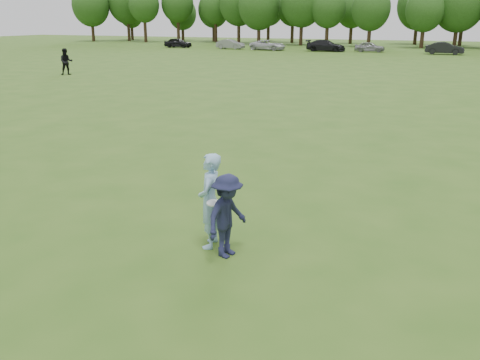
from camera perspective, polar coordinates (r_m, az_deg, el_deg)
The scene contains 12 objects.
ground at distance 10.43m, azimuth -3.66°, elevation -5.94°, with size 200.00×200.00×0.00m, color #315618.
thrower at distance 9.52m, azimuth -3.39°, elevation -2.35°, with size 0.67×0.44×1.83m, color #8FBADE.
defender at distance 9.15m, azimuth -1.44°, elevation -4.06°, with size 1.01×0.58×1.56m, color #1B1E3C.
player_far_a at distance 42.13m, azimuth -18.93°, elevation 12.46°, with size 0.97×0.75×1.99m, color black.
car_a at distance 78.48m, azimuth -6.98°, elevation 15.04°, with size 1.65×4.11×1.40m, color black.
car_b at distance 74.41m, azimuth -1.09°, elevation 15.00°, with size 1.40×4.01×1.32m, color slate.
car_c at distance 71.77m, azimuth 3.14°, elevation 14.89°, with size 2.26×4.90×1.36m, color silver.
car_d at distance 69.93m, azimuth 9.61°, elevation 14.66°, with size 2.08×5.12×1.49m, color black.
car_e at distance 69.74m, azimuth 14.36°, elevation 14.28°, with size 1.54×3.82×1.30m, color gray.
car_f at distance 67.67m, azimuth 22.01°, elevation 13.55°, with size 1.55×4.43×1.46m, color black.
disc_in_play at distance 9.22m, azimuth -2.94°, elevation -2.59°, with size 0.32×0.32×0.06m.
treeline at distance 85.43m, azimuth 23.43°, elevation 17.74°, with size 130.35×18.39×11.74m.
Camera 1 is at (4.38, -8.49, 4.17)m, focal length 38.00 mm.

